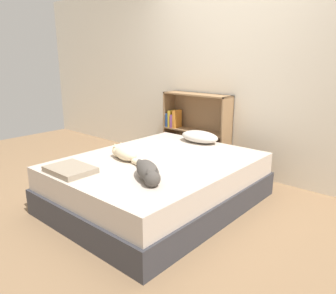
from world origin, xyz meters
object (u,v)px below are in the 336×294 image
at_px(bed, 158,182).
at_px(cat_light, 124,153).
at_px(bookshelf, 196,129).
at_px(pillow, 200,137).
at_px(cat_dark, 148,172).

distance_m(bed, cat_light, 0.46).
bearing_deg(bookshelf, bed, -69.69).
bearing_deg(bookshelf, pillow, -49.07).
relative_size(bed, bookshelf, 2.02).
height_order(bed, cat_dark, cat_dark).
relative_size(bed, pillow, 4.15).
height_order(pillow, cat_light, cat_light).
xyz_separation_m(bed, bookshelf, (-0.47, 1.28, 0.28)).
bearing_deg(pillow, cat_light, -98.84).
xyz_separation_m(pillow, cat_dark, (0.41, -1.31, 0.00)).
relative_size(pillow, cat_dark, 0.88).
distance_m(bed, pillow, 0.90).
distance_m(cat_light, bookshelf, 1.52).
xyz_separation_m(bed, cat_dark, (0.32, -0.47, 0.31)).
distance_m(cat_dark, bookshelf, 1.92).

